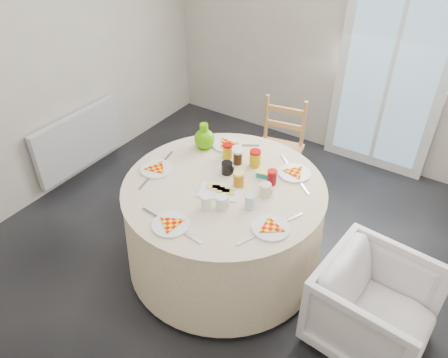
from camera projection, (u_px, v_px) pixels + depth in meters
The scene contains 14 objects.
floor at pixel (240, 264), 3.42m from camera, with size 4.00×4.00×0.00m, color black.
wall_back at pixel (357, 29), 3.99m from camera, with size 4.00×0.02×2.60m, color #BCB5A3.
wall_left at pixel (33, 52), 3.53m from camera, with size 0.02×4.00×2.60m, color #BCB5A3.
glass_door at pixel (393, 66), 3.93m from camera, with size 1.00×0.08×2.10m, color silver.
radiator at pixel (79, 140), 4.18m from camera, with size 0.07×1.00×0.55m, color silver.
table at pixel (224, 225), 3.23m from camera, with size 1.46×1.46×0.74m, color #F8E9B8.
wooden_chair at pixel (278, 148), 3.91m from camera, with size 0.40×0.38×0.90m, color #C28946, non-canonical shape.
armchair at pixel (377, 300), 2.67m from camera, with size 0.67×0.63×0.69m, color silver.
place_settings at pixel (224, 183), 3.00m from camera, with size 1.28×1.28×0.02m, color white, non-canonical shape.
jar_cluster at pixel (248, 161), 3.12m from camera, with size 0.49×0.25×0.14m, color olive, non-canonical shape.
butter_tub at pixel (265, 171), 3.08m from camera, with size 0.11×0.08×0.05m, color teal.
green_pitcher at pixel (204, 134), 3.33m from camera, with size 0.16×0.16×0.20m, color #4FA803, non-canonical shape.
cheese_platter at pixel (219, 189), 2.94m from camera, with size 0.28×0.18×0.04m, color white, non-canonical shape.
mugs_glasses at pixel (240, 182), 2.93m from camera, with size 0.60×0.60×0.11m, color #B2B0B0, non-canonical shape.
Camera 1 is at (1.19, -2.03, 2.58)m, focal length 35.00 mm.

